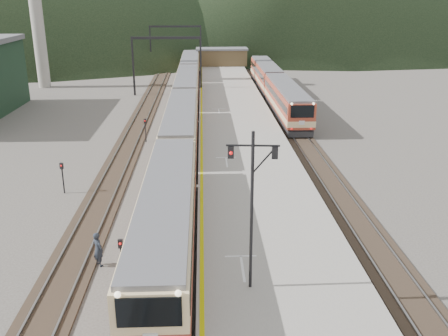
{
  "coord_description": "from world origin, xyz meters",
  "views": [
    {
      "loc": [
        2.01,
        -14.89,
        13.45
      ],
      "look_at": [
        3.42,
        17.79,
        2.0
      ],
      "focal_mm": 40.0,
      "sensor_mm": 36.0,
      "label": 1
    }
  ],
  "objects_px": {
    "signal_mast": "(252,196)",
    "worker": "(98,249)",
    "main_train": "(185,104)",
    "second_train": "(275,87)"
  },
  "relations": [
    {
      "from": "main_train",
      "to": "second_train",
      "type": "distance_m",
      "value": 15.83
    },
    {
      "from": "worker",
      "to": "signal_mast",
      "type": "bearing_deg",
      "value": -163.8
    },
    {
      "from": "main_train",
      "to": "second_train",
      "type": "xyz_separation_m",
      "value": [
        11.5,
        10.88,
        -0.07
      ]
    },
    {
      "from": "second_train",
      "to": "worker",
      "type": "height_order",
      "value": "second_train"
    },
    {
      "from": "signal_mast",
      "to": "worker",
      "type": "relative_size",
      "value": 3.81
    },
    {
      "from": "main_train",
      "to": "worker",
      "type": "relative_size",
      "value": 41.25
    },
    {
      "from": "signal_mast",
      "to": "worker",
      "type": "height_order",
      "value": "signal_mast"
    },
    {
      "from": "main_train",
      "to": "worker",
      "type": "bearing_deg",
      "value": -96.52
    },
    {
      "from": "second_train",
      "to": "signal_mast",
      "type": "distance_m",
      "value": 46.41
    },
    {
      "from": "main_train",
      "to": "worker",
      "type": "xyz_separation_m",
      "value": [
        -3.53,
        -30.9,
        -1.02
      ]
    }
  ]
}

